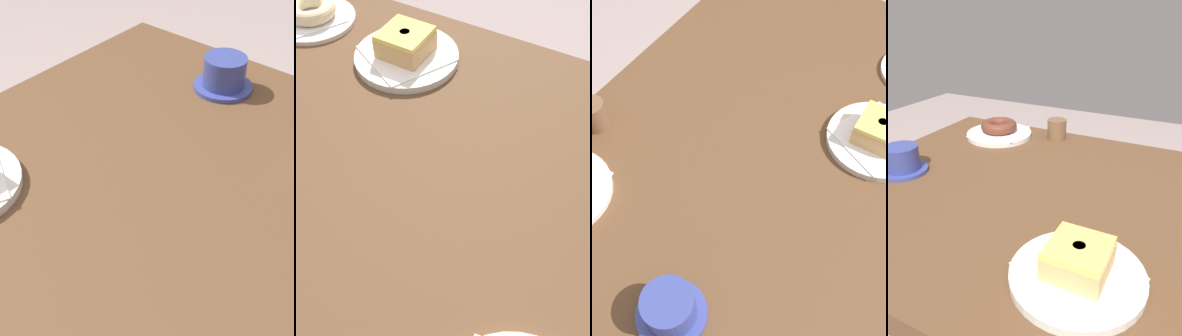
{
  "view_description": "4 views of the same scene",
  "coord_description": "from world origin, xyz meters",
  "views": [
    {
      "loc": [
        0.34,
        0.4,
        1.24
      ],
      "look_at": [
        -0.12,
        0.01,
        0.74
      ],
      "focal_mm": 53.59,
      "sensor_mm": 36.0,
      "label": 1
    },
    {
      "loc": [
        -0.32,
        0.35,
        1.22
      ],
      "look_at": [
        -0.13,
        0.0,
        0.72
      ],
      "focal_mm": 42.82,
      "sensor_mm": 36.0,
      "label": 2
    },
    {
      "loc": [
        -0.59,
        -0.28,
        1.44
      ],
      "look_at": [
        -0.15,
        -0.01,
        0.72
      ],
      "focal_mm": 46.13,
      "sensor_mm": 36.0,
      "label": 3
    },
    {
      "loc": [
        0.2,
        -0.61,
        1.09
      ],
      "look_at": [
        -0.13,
        0.05,
        0.73
      ],
      "focal_mm": 35.86,
      "sensor_mm": 36.0,
      "label": 4
    }
  ],
  "objects": [
    {
      "name": "coffee_cup",
      "position": [
        -0.46,
        -0.07,
        0.73
      ],
      "size": [
        0.12,
        0.12,
        0.07
      ],
      "color": "#37418D",
      "rests_on": "table"
    },
    {
      "name": "table",
      "position": [
        0.0,
        0.0,
        0.63
      ],
      "size": [
        1.21,
        0.82,
        0.7
      ],
      "color": "brown",
      "rests_on": "ground_plane"
    }
  ]
}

